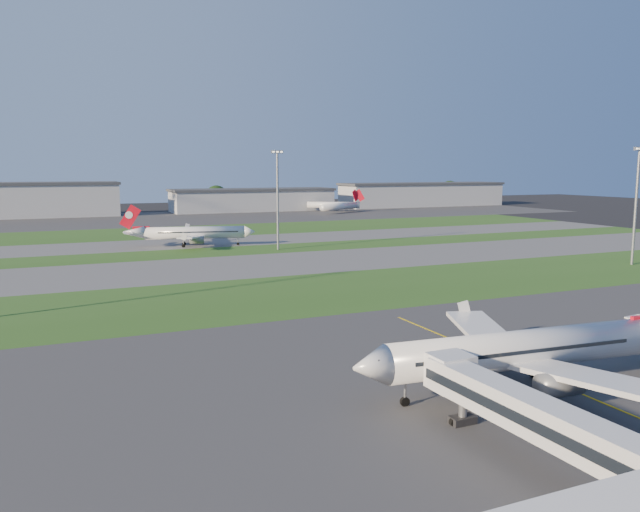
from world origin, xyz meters
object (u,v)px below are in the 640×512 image
jet_bridge (558,428)px  mini_jet_far (334,205)px  mini_jet_near (339,206)px  light_mast_centre (278,193)px  airliner_taxiing (194,233)px  light_mast_east (636,198)px  airliner_parked (527,350)px

jet_bridge → mini_jet_far: 269.57m
mini_jet_near → light_mast_centre: 137.09m
airliner_taxiing → light_mast_east: bearing=152.0°
airliner_taxiing → mini_jet_near: (91.65, 99.43, -0.36)m
airliner_parked → light_mast_east: 93.57m
jet_bridge → mini_jet_far: bearing=68.2°
jet_bridge → light_mast_centre: bearing=78.6°
jet_bridge → airliner_taxiing: airliner_taxiing is taller
jet_bridge → airliner_parked: bearing=54.2°
mini_jet_near → light_mast_centre: size_ratio=1.02×
mini_jet_near → mini_jet_far: size_ratio=1.02×
airliner_parked → light_mast_east: size_ratio=1.40×
airliner_taxiing → jet_bridge: bearing=100.9°
mini_jet_near → airliner_taxiing: bearing=-159.7°
jet_bridge → mini_jet_far: size_ratio=1.05×
airliner_taxiing → light_mast_centre: light_mast_centre is taller
mini_jet_near → light_mast_centre: (-73.05, -115.43, 11.53)m
airliner_taxiing → mini_jet_near: airliner_taxiing is taller
airliner_taxiing → mini_jet_near: 135.23m
airliner_parked → light_mast_centre: size_ratio=1.40×
light_mast_east → light_mast_centre: bearing=138.4°
jet_bridge → light_mast_centre: light_mast_centre is taller
mini_jet_far → airliner_taxiing: bearing=-100.6°
mini_jet_near → jet_bridge: bearing=-139.3°
mini_jet_far → light_mast_east: size_ratio=1.00×
jet_bridge → airliner_taxiing: 139.38m
mini_jet_far → mini_jet_near: bearing=-72.0°
jet_bridge → light_mast_east: (87.81, 67.24, 10.81)m
mini_jet_far → light_mast_east: light_mast_east is taller
light_mast_centre → mini_jet_near: bearing=57.7°
airliner_parked → mini_jet_near: size_ratio=1.38×
airliner_parked → mini_jet_near: (86.97, 223.59, -0.68)m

